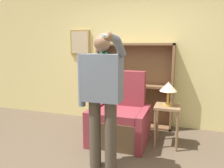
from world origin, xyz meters
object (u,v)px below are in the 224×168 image
person_standing (102,94)px  table_lamp (168,88)px  side_table (167,114)px  armchair (120,120)px  bookcase (126,86)px

person_standing → table_lamp: person_standing is taller
side_table → table_lamp: 0.42m
person_standing → table_lamp: size_ratio=4.57×
armchair → person_standing: person_standing is taller
bookcase → armchair: 0.91m
person_standing → side_table: size_ratio=2.60×
bookcase → armchair: (0.12, -0.80, -0.41)m
side_table → table_lamp: bearing=135.0°
armchair → person_standing: 1.08m
bookcase → person_standing: bearing=-85.3°
armchair → side_table: bearing=3.9°
armchair → person_standing: (0.02, -0.88, 0.62)m
bookcase → table_lamp: bookcase is taller
table_lamp → side_table: bearing=-45.0°
bookcase → armchair: bookcase is taller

